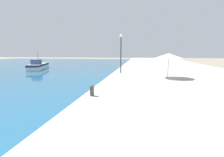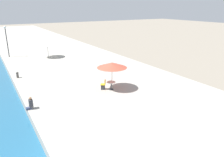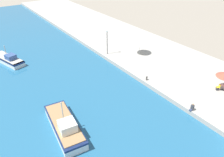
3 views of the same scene
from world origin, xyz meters
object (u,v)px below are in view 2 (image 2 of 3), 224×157
cafe_umbrella_white (47,43)px  cafe_table (111,84)px  cafe_chair_left (103,86)px  lamppost (6,36)px  person_at_quay (30,104)px  mooring_bollard (17,75)px  cafe_umbrella_pink (112,65)px

cafe_umbrella_white → cafe_table: bearing=-85.0°
cafe_chair_left → lamppost: bearing=52.8°
person_at_quay → cafe_chair_left: bearing=6.9°
cafe_chair_left → lamppost: lamppost is taller
mooring_bollard → lamppost: 11.60m
cafe_umbrella_white → lamppost: size_ratio=0.60×
person_at_quay → mooring_bollard: size_ratio=1.45×
cafe_chair_left → person_at_quay: (-6.54, -0.79, 0.09)m
mooring_bollard → lamppost: (0.44, 11.26, 2.74)m
cafe_table → person_at_quay: (-7.13, -0.36, -0.12)m
cafe_umbrella_pink → cafe_chair_left: cafe_umbrella_pink is taller
person_at_quay → mooring_bollard: (0.31, 8.38, -0.07)m
cafe_umbrella_pink → person_at_quay: cafe_umbrella_pink is taller
person_at_quay → lamppost: 19.84m
cafe_umbrella_pink → mooring_bollard: bearing=131.5°
cafe_umbrella_white → lamppost: 6.03m
cafe_table → person_at_quay: person_at_quay is taller
mooring_bollard → cafe_umbrella_white: bearing=55.9°
person_at_quay → lamppost: (0.75, 19.64, 2.68)m
lamppost → mooring_bollard: bearing=-92.2°
cafe_table → lamppost: lamppost is taller
cafe_chair_left → cafe_umbrella_pink: bearing=-75.7°
cafe_chair_left → mooring_bollard: size_ratio=1.39×
cafe_umbrella_white → person_at_quay: cafe_umbrella_white is taller
cafe_chair_left → lamppost: size_ratio=0.20×
cafe_chair_left → lamppost: 19.92m
mooring_bollard → cafe_table: bearing=-49.6°
cafe_table → mooring_bollard: 10.53m
person_at_quay → cafe_table: bearing=2.9°
cafe_chair_left → mooring_bollard: bearing=75.1°
cafe_umbrella_white → cafe_umbrella_pink: bearing=-84.4°
cafe_umbrella_pink → cafe_umbrella_white: 15.98m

